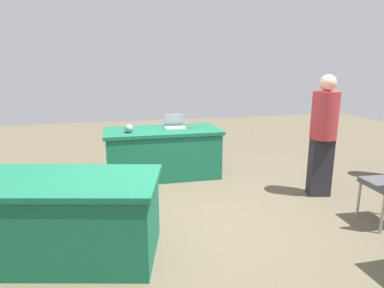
% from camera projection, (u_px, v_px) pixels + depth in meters
% --- Properties ---
extents(ground_plane, '(14.40, 14.40, 0.00)m').
position_uv_depth(ground_plane, '(199.00, 225.00, 3.71)').
color(ground_plane, brown).
extents(table_foreground, '(1.78, 0.86, 0.75)m').
position_uv_depth(table_foreground, '(163.00, 153.00, 5.27)').
color(table_foreground, '#196647').
rests_on(table_foreground, ground).
extents(table_mid_left, '(1.99, 1.28, 0.75)m').
position_uv_depth(table_mid_left, '(57.00, 218.00, 3.04)').
color(table_mid_left, '#196647').
rests_on(table_mid_left, ground).
extents(person_attendee_standing, '(0.40, 0.40, 1.61)m').
position_uv_depth(person_attendee_standing, '(323.00, 130.00, 4.35)').
color(person_attendee_standing, '#26262D').
rests_on(person_attendee_standing, ground).
extents(laptop_silver, '(0.33, 0.30, 0.21)m').
position_uv_depth(laptop_silver, '(175.00, 125.00, 5.30)').
color(laptop_silver, silver).
rests_on(laptop_silver, table_foreground).
extents(yarn_ball, '(0.13, 0.13, 0.13)m').
position_uv_depth(yarn_ball, '(129.00, 128.00, 4.91)').
color(yarn_ball, gray).
rests_on(yarn_ball, table_foreground).
extents(scissors_red, '(0.18, 0.09, 0.01)m').
position_uv_depth(scissors_red, '(188.00, 128.00, 5.30)').
color(scissors_red, red).
rests_on(scissors_red, table_foreground).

